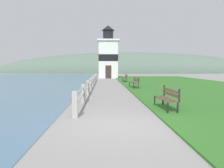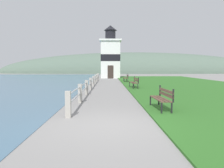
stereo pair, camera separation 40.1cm
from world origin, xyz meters
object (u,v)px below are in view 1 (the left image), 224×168
at_px(park_bench_near, 167,97).
at_px(lighthouse, 108,56).
at_px(park_bench_midway, 135,82).
at_px(park_bench_far, 125,77).

relative_size(park_bench_near, lighthouse, 0.21).
bearing_deg(park_bench_near, park_bench_midway, -92.58).
height_order(park_bench_near, park_bench_midway, same).
xyz_separation_m(park_bench_near, lighthouse, (-1.81, 26.38, 2.97)).
height_order(park_bench_near, lighthouse, lighthouse).
distance_m(park_bench_far, lighthouse, 10.29).
bearing_deg(park_bench_midway, lighthouse, -86.77).
bearing_deg(lighthouse, park_bench_midway, -84.02).
height_order(park_bench_near, park_bench_far, same).
bearing_deg(park_bench_near, lighthouse, -88.70).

